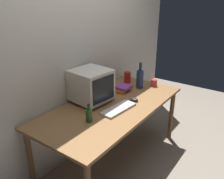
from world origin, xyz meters
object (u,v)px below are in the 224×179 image
Objects in this scene: bottle_short at (89,115)px; bottle_tall at (140,78)px; computer_mouse at (134,100)px; metal_canister at (127,77)px; keyboard at (118,109)px; book_stack at (123,88)px; mug at (154,83)px; crt_monitor at (91,86)px.

bottle_tall is at bearing 2.11° from bottle_short.
bottle_tall is 1.03m from bottle_short.
computer_mouse is 0.60m from metal_canister.
book_stack is at bearing 32.91° from keyboard.
book_stack reaches higher than computer_mouse.
computer_mouse is at bearing -10.19° from bottle_short.
mug reaches higher than book_stack.
keyboard is at bearing -151.82° from book_stack.
bottle_tall is 0.25m from metal_canister.
crt_monitor is 2.29× the size of bottle_short.
bottle_tall reaches higher than computer_mouse.
bottle_tall is (0.39, 0.15, 0.11)m from computer_mouse.
metal_canister reaches higher than book_stack.
computer_mouse is 0.48× the size of book_stack.
crt_monitor is 1.24× the size of bottle_tall.
computer_mouse is (0.29, -0.38, -0.17)m from crt_monitor.
crt_monitor is 0.46m from bottle_short.
bottle_tall is 1.63× the size of book_stack.
computer_mouse is 0.31m from book_stack.
bottle_short is 0.82m from book_stack.
crt_monitor reaches higher than metal_canister.
mug is (0.85, -0.35, -0.15)m from crt_monitor.
book_stack is at bearing 10.27° from bottle_short.
bottle_tall is 0.22m from mug.
book_stack is (0.16, 0.26, 0.02)m from computer_mouse.
mug is at bearing -22.36° from crt_monitor.
keyboard is 0.38m from bottle_short.
metal_canister is at bearing 0.13° from crt_monitor.
crt_monitor is at bearing -179.87° from metal_canister.
computer_mouse is 0.65m from bottle_short.
metal_canister is (-0.10, 0.35, 0.03)m from mug.
crt_monitor is at bearing 157.64° from mug.
computer_mouse is at bearing -122.02° from book_stack.
crt_monitor reaches higher than keyboard.
keyboard is at bearing -154.00° from metal_canister.
bottle_tall is 1.85× the size of bottle_short.
crt_monitor reaches higher than mug.
crt_monitor is 4.21× the size of computer_mouse.
keyboard is 0.84m from mug.
keyboard is (0.01, -0.36, -0.18)m from crt_monitor.
bottle_short is at bearing -142.58° from crt_monitor.
book_stack is 0.45m from mug.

